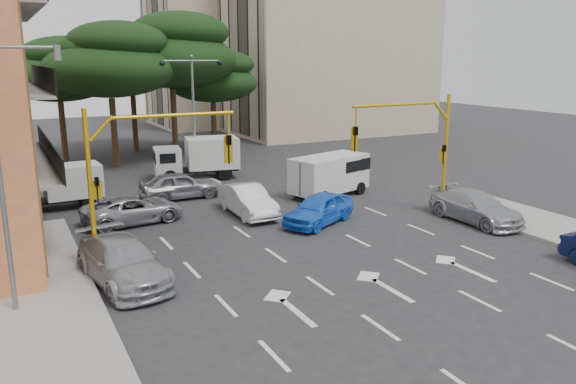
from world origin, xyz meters
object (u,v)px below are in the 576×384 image
(van_white, at_px, (329,176))
(car_silver_wagon, at_px, (122,261))
(signal_mast_left, at_px, (138,162))
(box_truck_a, at_px, (56,188))
(street_lamp_left, at_px, (6,164))
(car_white_hatch, at_px, (248,200))
(box_truck_b, at_px, (197,159))
(car_silver_parked, at_px, (476,207))
(signal_mast_right, at_px, (419,139))
(car_silver_cross_b, at_px, (180,185))
(car_blue_compact, at_px, (319,209))
(street_lamp_center, at_px, (193,95))
(car_silver_cross_a, at_px, (133,209))

(van_white, bearing_deg, car_silver_wagon, -76.97)
(signal_mast_left, xyz_separation_m, box_truck_a, (-2.20, 9.62, -2.74))
(car_silver_wagon, bearing_deg, street_lamp_left, -170.94)
(car_white_hatch, relative_size, car_silver_wagon, 0.86)
(box_truck_b, bearing_deg, car_silver_parked, -140.29)
(signal_mast_right, bearing_deg, car_silver_cross_b, 136.78)
(box_truck_a, bearing_deg, car_white_hatch, -126.39)
(car_silver_cross_b, xyz_separation_m, box_truck_a, (-6.36, 0.74, 0.38))
(car_blue_compact, bearing_deg, street_lamp_center, 160.65)
(car_silver_wagon, bearing_deg, car_silver_cross_b, 55.49)
(car_white_hatch, height_order, car_silver_parked, car_white_hatch)
(car_blue_compact, bearing_deg, car_white_hatch, -168.61)
(street_lamp_center, height_order, car_blue_compact, street_lamp_center)
(car_silver_cross_b, bearing_deg, car_white_hatch, -156.13)
(street_lamp_left, xyz_separation_m, car_silver_cross_a, (5.26, 8.22, -4.05))
(car_blue_compact, bearing_deg, car_silver_cross_b, -177.79)
(street_lamp_left, height_order, car_silver_cross_a, street_lamp_left)
(car_silver_wagon, distance_m, car_silver_cross_a, 7.47)
(street_lamp_center, relative_size, box_truck_b, 1.42)
(car_silver_cross_b, bearing_deg, street_lamp_left, 145.00)
(van_white, bearing_deg, box_truck_b, -163.59)
(car_silver_cross_a, xyz_separation_m, car_silver_cross_b, (3.39, 3.64, 0.10))
(signal_mast_right, xyz_separation_m, car_silver_cross_b, (-9.44, 8.87, -3.12))
(signal_mast_right, relative_size, box_truck_a, 1.29)
(signal_mast_right, distance_m, car_silver_wagon, 15.26)
(car_silver_wagon, height_order, box_truck_a, box_truck_a)
(car_white_hatch, bearing_deg, van_white, 15.27)
(car_silver_wagon, xyz_separation_m, box_truck_a, (-1.00, 11.59, 0.38))
(car_silver_parked, distance_m, box_truck_a, 21.28)
(car_blue_compact, relative_size, car_silver_parked, 0.85)
(car_silver_wagon, bearing_deg, street_lamp_center, 55.21)
(street_lamp_left, distance_m, car_blue_compact, 14.26)
(signal_mast_left, distance_m, car_silver_cross_a, 6.19)
(car_silver_cross_b, distance_m, box_truck_b, 5.32)
(box_truck_a, xyz_separation_m, box_truck_b, (8.96, 3.87, 0.20))
(car_white_hatch, height_order, car_silver_wagon, car_silver_wagon)
(street_lamp_center, relative_size, car_silver_cross_a, 1.62)
(street_lamp_center, bearing_deg, car_silver_cross_b, -117.19)
(car_silver_wagon, relative_size, car_silver_cross_b, 1.17)
(street_lamp_center, relative_size, car_blue_compact, 1.80)
(car_white_hatch, xyz_separation_m, car_silver_parked, (9.30, -6.19, -0.01))
(car_white_hatch, distance_m, car_silver_wagon, 9.52)
(car_silver_parked, height_order, box_truck_b, box_truck_b)
(street_lamp_left, distance_m, car_silver_wagon, 5.25)
(car_blue_compact, relative_size, box_truck_a, 0.93)
(street_lamp_center, bearing_deg, signal_mast_right, -64.09)
(street_lamp_center, xyz_separation_m, car_silver_wagon, (-8.00, -15.98, -4.66))
(street_lamp_center, bearing_deg, street_lamp_left, -123.59)
(signal_mast_right, xyz_separation_m, box_truck_b, (-6.85, 13.49, -2.54))
(signal_mast_left, distance_m, van_white, 13.44)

